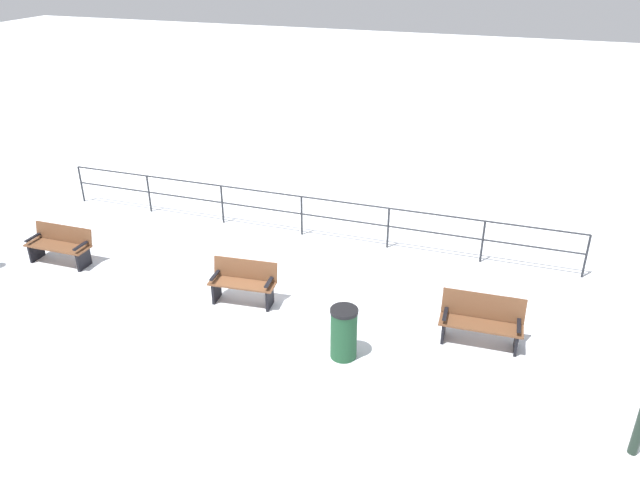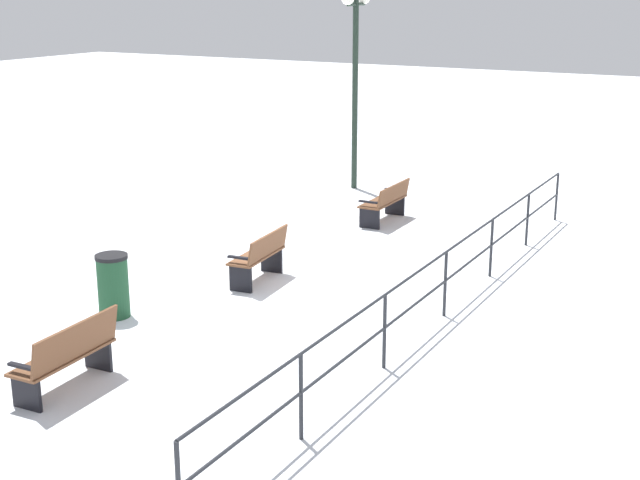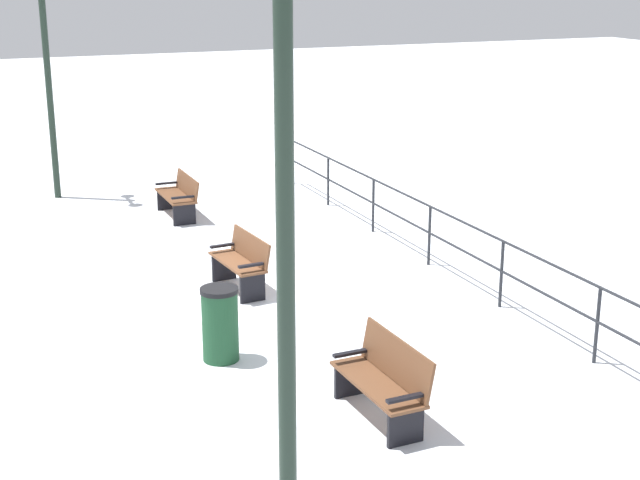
# 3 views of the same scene
# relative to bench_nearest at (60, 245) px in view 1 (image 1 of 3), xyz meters

# --- Properties ---
(ground_plane) EXTENTS (80.00, 80.00, 0.00)m
(ground_plane) POSITION_rel_bench_nearest_xyz_m (0.17, 4.72, -0.45)
(ground_plane) COLOR white
(ground_plane) RESTS_ON ground
(bench_nearest) EXTENTS (0.57, 1.52, 0.85)m
(bench_nearest) POSITION_rel_bench_nearest_xyz_m (0.00, 0.00, 0.00)
(bench_nearest) COLOR brown
(bench_nearest) RESTS_ON ground
(bench_second) EXTENTS (0.63, 1.39, 0.89)m
(bench_second) POSITION_rel_bench_nearest_xyz_m (0.19, 4.71, 0.02)
(bench_second) COLOR brown
(bench_second) RESTS_ON ground
(bench_third) EXTENTS (0.60, 1.52, 0.93)m
(bench_third) POSITION_rel_bench_nearest_xyz_m (0.03, 9.43, 0.02)
(bench_third) COLOR brown
(bench_third) RESTS_ON ground
(waterfront_railing) EXTENTS (0.05, 13.29, 1.05)m
(waterfront_railing) POSITION_rel_bench_nearest_xyz_m (-3.17, 4.72, 0.27)
(waterfront_railing) COLOR #26282D
(waterfront_railing) RESTS_ON ground
(trash_bin) EXTENTS (0.50, 0.50, 0.99)m
(trash_bin) POSITION_rel_bench_nearest_xyz_m (1.27, 7.18, 0.05)
(trash_bin) COLOR #1E4C2D
(trash_bin) RESTS_ON ground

